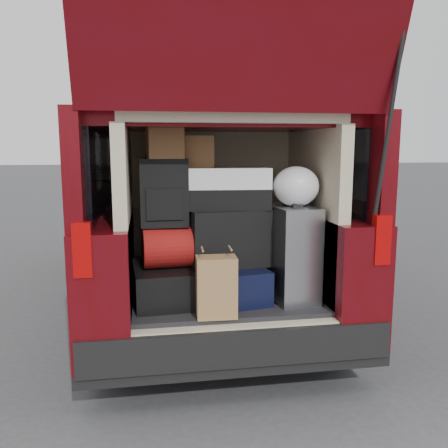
{
  "coord_description": "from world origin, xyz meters",
  "views": [
    {
      "loc": [
        -0.52,
        -2.9,
        1.57
      ],
      "look_at": [
        -0.0,
        0.2,
        1.05
      ],
      "focal_mm": 38.0,
      "sensor_mm": 36.0,
      "label": 1
    }
  ],
  "objects_px": {
    "silver_roller": "(291,253)",
    "twotone_duffel": "(223,188)",
    "black_hardshell": "(167,283)",
    "navy_hardshell": "(229,283)",
    "black_soft_case": "(228,237)",
    "kraft_bag": "(216,287)",
    "backpack": "(164,193)",
    "red_duffel": "(175,247)"
  },
  "relations": [
    {
      "from": "navy_hardshell",
      "to": "backpack",
      "type": "height_order",
      "value": "backpack"
    },
    {
      "from": "silver_roller",
      "to": "backpack",
      "type": "xyz_separation_m",
      "value": [
        -0.83,
        0.09,
        0.41
      ]
    },
    {
      "from": "black_soft_case",
      "to": "twotone_duffel",
      "type": "xyz_separation_m",
      "value": [
        -0.03,
        0.04,
        0.33
      ]
    },
    {
      "from": "backpack",
      "to": "twotone_duffel",
      "type": "xyz_separation_m",
      "value": [
        0.4,
        0.06,
        0.02
      ]
    },
    {
      "from": "navy_hardshell",
      "to": "black_soft_case",
      "type": "relative_size",
      "value": 0.99
    },
    {
      "from": "silver_roller",
      "to": "twotone_duffel",
      "type": "distance_m",
      "value": 0.63
    },
    {
      "from": "navy_hardshell",
      "to": "kraft_bag",
      "type": "xyz_separation_m",
      "value": [
        -0.13,
        -0.32,
        0.07
      ]
    },
    {
      "from": "silver_roller",
      "to": "black_soft_case",
      "type": "relative_size",
      "value": 1.2
    },
    {
      "from": "red_duffel",
      "to": "backpack",
      "type": "bearing_deg",
      "value": 156.75
    },
    {
      "from": "backpack",
      "to": "twotone_duffel",
      "type": "height_order",
      "value": "backpack"
    },
    {
      "from": "kraft_bag",
      "to": "twotone_duffel",
      "type": "xyz_separation_m",
      "value": [
        0.11,
        0.41,
        0.56
      ]
    },
    {
      "from": "black_soft_case",
      "to": "backpack",
      "type": "relative_size",
      "value": 1.21
    },
    {
      "from": "red_duffel",
      "to": "navy_hardshell",
      "type": "bearing_deg",
      "value": -5.0
    },
    {
      "from": "black_hardshell",
      "to": "silver_roller",
      "type": "height_order",
      "value": "silver_roller"
    },
    {
      "from": "navy_hardshell",
      "to": "black_soft_case",
      "type": "distance_m",
      "value": 0.31
    },
    {
      "from": "navy_hardshell",
      "to": "twotone_duffel",
      "type": "height_order",
      "value": "twotone_duffel"
    },
    {
      "from": "silver_roller",
      "to": "twotone_duffel",
      "type": "height_order",
      "value": "twotone_duffel"
    },
    {
      "from": "black_soft_case",
      "to": "backpack",
      "type": "distance_m",
      "value": 0.52
    },
    {
      "from": "silver_roller",
      "to": "kraft_bag",
      "type": "distance_m",
      "value": 0.61
    },
    {
      "from": "navy_hardshell",
      "to": "twotone_duffel",
      "type": "distance_m",
      "value": 0.64
    },
    {
      "from": "silver_roller",
      "to": "black_soft_case",
      "type": "xyz_separation_m",
      "value": [
        -0.41,
        0.11,
        0.1
      ]
    },
    {
      "from": "silver_roller",
      "to": "black_soft_case",
      "type": "bearing_deg",
      "value": 158.65
    },
    {
      "from": "black_hardshell",
      "to": "silver_roller",
      "type": "distance_m",
      "value": 0.86
    },
    {
      "from": "red_duffel",
      "to": "twotone_duffel",
      "type": "height_order",
      "value": "twotone_duffel"
    },
    {
      "from": "navy_hardshell",
      "to": "backpack",
      "type": "distance_m",
      "value": 0.74
    },
    {
      "from": "black_hardshell",
      "to": "red_duffel",
      "type": "distance_m",
      "value": 0.26
    },
    {
      "from": "navy_hardshell",
      "to": "black_soft_case",
      "type": "height_order",
      "value": "black_soft_case"
    },
    {
      "from": "black_soft_case",
      "to": "twotone_duffel",
      "type": "distance_m",
      "value": 0.33
    },
    {
      "from": "twotone_duffel",
      "to": "backpack",
      "type": "bearing_deg",
      "value": -167.51
    },
    {
      "from": "navy_hardshell",
      "to": "silver_roller",
      "type": "bearing_deg",
      "value": -17.54
    },
    {
      "from": "black_soft_case",
      "to": "twotone_duffel",
      "type": "relative_size",
      "value": 0.87
    },
    {
      "from": "black_soft_case",
      "to": "silver_roller",
      "type": "bearing_deg",
      "value": -22.18
    },
    {
      "from": "red_duffel",
      "to": "black_soft_case",
      "type": "height_order",
      "value": "black_soft_case"
    },
    {
      "from": "kraft_bag",
      "to": "twotone_duffel",
      "type": "bearing_deg",
      "value": 77.63
    },
    {
      "from": "kraft_bag",
      "to": "twotone_duffel",
      "type": "height_order",
      "value": "twotone_duffel"
    },
    {
      "from": "kraft_bag",
      "to": "backpack",
      "type": "xyz_separation_m",
      "value": [
        -0.29,
        0.35,
        0.54
      ]
    },
    {
      "from": "kraft_bag",
      "to": "red_duffel",
      "type": "xyz_separation_m",
      "value": [
        -0.22,
        0.33,
        0.19
      ]
    },
    {
      "from": "black_hardshell",
      "to": "black_soft_case",
      "type": "height_order",
      "value": "black_soft_case"
    },
    {
      "from": "kraft_bag",
      "to": "backpack",
      "type": "distance_m",
      "value": 0.7
    },
    {
      "from": "red_duffel",
      "to": "black_hardshell",
      "type": "bearing_deg",
      "value": 139.49
    },
    {
      "from": "kraft_bag",
      "to": "black_soft_case",
      "type": "bearing_deg",
      "value": 72.17
    },
    {
      "from": "twotone_duffel",
      "to": "red_duffel",
      "type": "bearing_deg",
      "value": -162.15
    }
  ]
}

